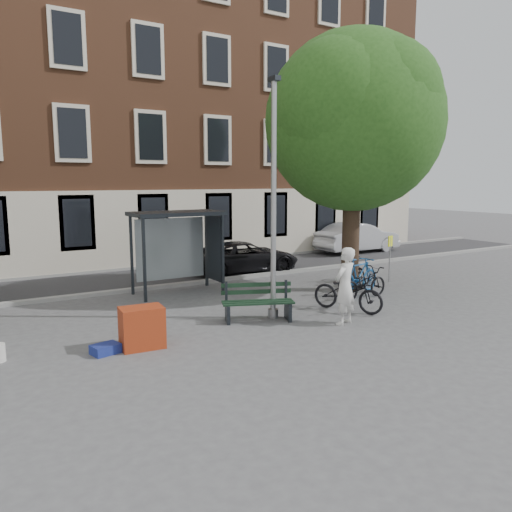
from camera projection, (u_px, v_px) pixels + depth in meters
The scene contains 20 objects.
ground at pixel (273, 318), 13.14m from camera, with size 90.00×90.00×0.00m, color #4C4C4F.
road at pixel (172, 275), 19.05m from camera, with size 40.00×4.00×0.01m, color #28282B.
curb_near at pixel (194, 283), 17.35m from camera, with size 40.00×0.25×0.12m, color gray.
curb_far at pixel (154, 266), 20.73m from camera, with size 40.00×0.25×0.12m, color gray.
building_row at pixel (119, 106), 23.07m from camera, with size 30.00×8.00×14.00m, color brown.
lamppost at pixel (274, 212), 12.72m from camera, with size 0.28×0.35×6.11m.
tree_right at pixel (357, 115), 15.54m from camera, with size 5.76×5.60×8.20m.
bus_shelter at pixel (187, 233), 16.00m from camera, with size 2.85×1.45×2.62m.
painter at pixel (345, 286), 12.41m from camera, with size 0.71×0.47×1.95m, color silver.
bench at pixel (258, 304), 12.83m from camera, with size 1.92×1.23×0.94m.
bike_a at pixel (364, 283), 15.17m from camera, with size 0.64×1.84×0.97m, color black.
bike_b at pixel (359, 276), 15.79m from camera, with size 0.55×1.95×1.17m, color #19508E.
bike_c at pixel (348, 292), 13.74m from camera, with size 0.71×2.04×1.07m, color black.
bike_d at pixel (353, 269), 17.35m from camera, with size 0.49×1.74×1.05m, color black.
car_dark at pixel (244, 257), 19.58m from camera, with size 2.03×4.40×1.22m, color black.
car_silver at pixel (357, 237), 25.08m from camera, with size 1.58×4.54×1.49m, color #B4B5BC.
red_stand at pixel (142, 328), 10.70m from camera, with size 0.90×0.60×0.90m, color #973014.
blue_crate at pixel (106, 349), 10.39m from camera, with size 0.55×0.40×0.20m, color navy.
bucket_b at pixel (143, 341), 10.65m from camera, with size 0.28×0.28×0.36m, color silver.
notice_sign at pixel (390, 250), 17.52m from camera, with size 0.28×0.11×1.67m.
Camera 1 is at (-7.03, -10.65, 3.57)m, focal length 35.00 mm.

